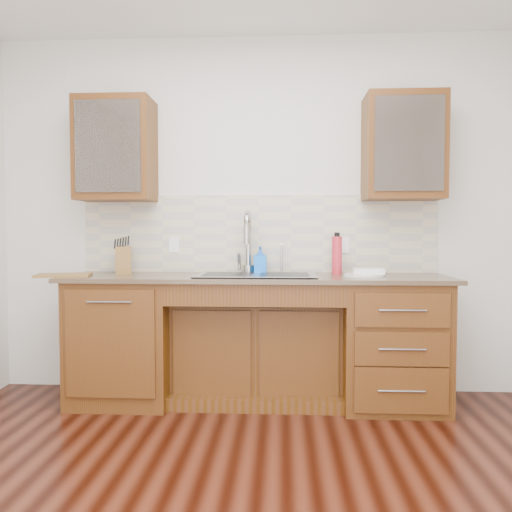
# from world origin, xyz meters

# --- Properties ---
(wall_back) EXTENTS (4.00, 0.10, 2.70)m
(wall_back) POSITION_xyz_m (0.00, 1.80, 1.35)
(wall_back) COLOR silver
(wall_back) RESTS_ON ground
(base_cabinet_left) EXTENTS (0.70, 0.62, 0.88)m
(base_cabinet_left) POSITION_xyz_m (-0.95, 1.44, 0.44)
(base_cabinet_left) COLOR #593014
(base_cabinet_left) RESTS_ON ground
(base_cabinet_center) EXTENTS (1.20, 0.44, 0.70)m
(base_cabinet_center) POSITION_xyz_m (0.00, 1.53, 0.35)
(base_cabinet_center) COLOR #593014
(base_cabinet_center) RESTS_ON ground
(base_cabinet_right) EXTENTS (0.70, 0.62, 0.88)m
(base_cabinet_right) POSITION_xyz_m (0.95, 1.44, 0.44)
(base_cabinet_right) COLOR #593014
(base_cabinet_right) RESTS_ON ground
(countertop) EXTENTS (2.70, 0.65, 0.03)m
(countertop) POSITION_xyz_m (0.00, 1.43, 0.90)
(countertop) COLOR #84705B
(countertop) RESTS_ON base_cabinet_left
(backsplash) EXTENTS (2.70, 0.02, 0.59)m
(backsplash) POSITION_xyz_m (0.00, 1.74, 1.21)
(backsplash) COLOR beige
(backsplash) RESTS_ON wall_back
(sink) EXTENTS (0.84, 0.46, 0.19)m
(sink) POSITION_xyz_m (0.00, 1.41, 0.83)
(sink) COLOR #9E9EA5
(sink) RESTS_ON countertop
(faucet) EXTENTS (0.04, 0.04, 0.40)m
(faucet) POSITION_xyz_m (-0.07, 1.64, 1.11)
(faucet) COLOR #999993
(faucet) RESTS_ON countertop
(filter_tap) EXTENTS (0.02, 0.02, 0.24)m
(filter_tap) POSITION_xyz_m (0.18, 1.65, 1.03)
(filter_tap) COLOR #999993
(filter_tap) RESTS_ON countertop
(upper_cabinet_left) EXTENTS (0.55, 0.34, 0.75)m
(upper_cabinet_left) POSITION_xyz_m (-1.05, 1.58, 1.83)
(upper_cabinet_left) COLOR #593014
(upper_cabinet_left) RESTS_ON wall_back
(upper_cabinet_right) EXTENTS (0.55, 0.34, 0.75)m
(upper_cabinet_right) POSITION_xyz_m (1.05, 1.58, 1.83)
(upper_cabinet_right) COLOR #593014
(upper_cabinet_right) RESTS_ON wall_back
(outlet_left) EXTENTS (0.08, 0.01, 0.12)m
(outlet_left) POSITION_xyz_m (-0.65, 1.73, 1.12)
(outlet_left) COLOR white
(outlet_left) RESTS_ON backsplash
(outlet_right) EXTENTS (0.08, 0.01, 0.12)m
(outlet_right) POSITION_xyz_m (0.65, 1.73, 1.12)
(outlet_right) COLOR white
(outlet_right) RESTS_ON backsplash
(soap_bottle) EXTENTS (0.09, 0.09, 0.20)m
(soap_bottle) POSITION_xyz_m (0.02, 1.60, 1.01)
(soap_bottle) COLOR #1370F7
(soap_bottle) RESTS_ON countertop
(water_bottle) EXTENTS (0.09, 0.09, 0.27)m
(water_bottle) POSITION_xyz_m (0.59, 1.60, 1.05)
(water_bottle) COLOR red
(water_bottle) RESTS_ON countertop
(plate) EXTENTS (0.35, 0.35, 0.02)m
(plate) POSITION_xyz_m (0.75, 1.42, 0.92)
(plate) COLOR silver
(plate) RESTS_ON countertop
(dish_towel) EXTENTS (0.22, 0.17, 0.03)m
(dish_towel) POSITION_xyz_m (0.80, 1.49, 0.94)
(dish_towel) COLOR white
(dish_towel) RESTS_ON plate
(knife_block) EXTENTS (0.16, 0.20, 0.20)m
(knife_block) POSITION_xyz_m (-1.00, 1.56, 1.01)
(knife_block) COLOR olive
(knife_block) RESTS_ON countertop
(cutting_board) EXTENTS (0.41, 0.33, 0.02)m
(cutting_board) POSITION_xyz_m (-1.34, 1.30, 0.92)
(cutting_board) COLOR brown
(cutting_board) RESTS_ON countertop
(cup_left_a) EXTENTS (0.13, 0.13, 0.10)m
(cup_left_a) POSITION_xyz_m (-1.09, 1.58, 1.77)
(cup_left_a) COLOR white
(cup_left_a) RESTS_ON upper_cabinet_left
(cup_left_b) EXTENTS (0.13, 0.13, 0.10)m
(cup_left_b) POSITION_xyz_m (-0.96, 1.58, 1.77)
(cup_left_b) COLOR white
(cup_left_b) RESTS_ON upper_cabinet_left
(cup_right_a) EXTENTS (0.13, 0.13, 0.09)m
(cup_right_a) POSITION_xyz_m (0.97, 1.58, 1.77)
(cup_right_a) COLOR white
(cup_right_a) RESTS_ON upper_cabinet_right
(cup_right_b) EXTENTS (0.14, 0.14, 0.09)m
(cup_right_b) POSITION_xyz_m (1.15, 1.58, 1.77)
(cup_right_b) COLOR white
(cup_right_b) RESTS_ON upper_cabinet_right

